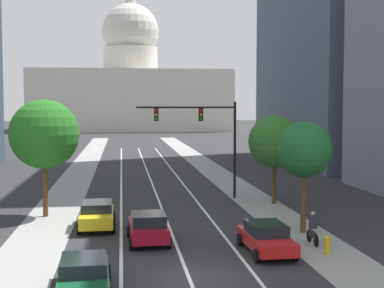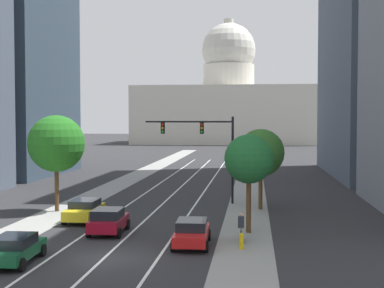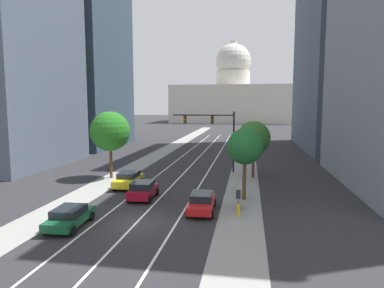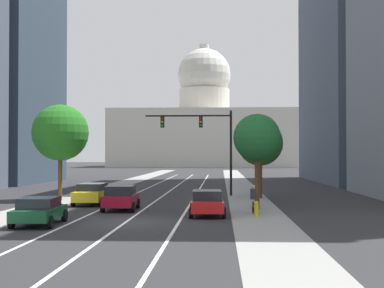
# 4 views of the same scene
# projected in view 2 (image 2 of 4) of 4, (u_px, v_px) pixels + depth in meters

# --- Properties ---
(ground_plane) EXTENTS (400.00, 400.00, 0.00)m
(ground_plane) POSITION_uv_depth(u_px,v_px,m) (191.00, 177.00, 68.08)
(ground_plane) COLOR #2B2B2D
(sidewalk_left) EXTENTS (3.22, 130.00, 0.01)m
(sidewalk_left) POSITION_uv_depth(u_px,v_px,m) (125.00, 181.00, 63.91)
(sidewalk_left) COLOR gray
(sidewalk_left) RESTS_ON ground
(sidewalk_right) EXTENTS (3.22, 130.00, 0.01)m
(sidewalk_right) POSITION_uv_depth(u_px,v_px,m) (249.00, 183.00, 62.31)
(sidewalk_right) COLOR gray
(sidewalk_right) RESTS_ON ground
(lane_stripe_left) EXTENTS (0.16, 90.00, 0.01)m
(lane_stripe_left) POSITION_uv_depth(u_px,v_px,m) (145.00, 193.00, 53.50)
(lane_stripe_left) COLOR white
(lane_stripe_left) RESTS_ON ground
(lane_stripe_center) EXTENTS (0.16, 90.00, 0.01)m
(lane_stripe_center) POSITION_uv_depth(u_px,v_px,m) (174.00, 194.00, 53.18)
(lane_stripe_center) COLOR white
(lane_stripe_center) RESTS_ON ground
(lane_stripe_right) EXTENTS (0.16, 90.00, 0.01)m
(lane_stripe_right) POSITION_uv_depth(u_px,v_px,m) (202.00, 194.00, 52.87)
(lane_stripe_right) COLOR white
(lane_stripe_right) RESTS_ON ground
(office_tower_far_left) EXTENTS (14.97, 19.92, 34.40)m
(office_tower_far_left) POSITION_uv_depth(u_px,v_px,m) (2.00, 41.00, 71.00)
(office_tower_far_left) COLOR #334251
(office_tower_far_left) RESTS_ON ground
(capitol_building) EXTENTS (54.53, 29.46, 37.12)m
(capitol_building) POSITION_uv_depth(u_px,v_px,m) (228.00, 105.00, 165.70)
(capitol_building) COLOR beige
(capitol_building) RESTS_ON ground
(car_crimson) EXTENTS (2.19, 4.07, 1.58)m
(car_crimson) POSITION_uv_depth(u_px,v_px,m) (108.00, 221.00, 34.59)
(car_crimson) COLOR maroon
(car_crimson) RESTS_ON ground
(car_red) EXTENTS (2.16, 4.56, 1.47)m
(car_red) POSITION_uv_depth(u_px,v_px,m) (192.00, 232.00, 31.29)
(car_red) COLOR red
(car_red) RESTS_ON ground
(car_yellow) EXTENTS (2.15, 4.54, 1.51)m
(car_yellow) POSITION_uv_depth(u_px,v_px,m) (85.00, 210.00, 38.84)
(car_yellow) COLOR yellow
(car_yellow) RESTS_ON ground
(car_green) EXTENTS (2.24, 4.38, 1.39)m
(car_green) POSITION_uv_depth(u_px,v_px,m) (14.00, 249.00, 27.46)
(car_green) COLOR #14512D
(car_green) RESTS_ON ground
(traffic_signal_mast) EXTENTS (7.59, 0.39, 7.41)m
(traffic_signal_mast) POSITION_uv_depth(u_px,v_px,m) (206.00, 141.00, 46.98)
(traffic_signal_mast) COLOR black
(traffic_signal_mast) RESTS_ON ground
(fire_hydrant) EXTENTS (0.26, 0.35, 0.91)m
(fire_hydrant) POSITION_uv_depth(u_px,v_px,m) (241.00, 241.00, 30.41)
(fire_hydrant) COLOR yellow
(fire_hydrant) RESTS_ON ground
(cyclist) EXTENTS (0.36, 1.70, 1.72)m
(cyclist) POSITION_uv_depth(u_px,v_px,m) (241.00, 228.00, 32.22)
(cyclist) COLOR black
(cyclist) RESTS_ON ground
(street_tree_far_right) EXTENTS (3.76, 3.76, 6.41)m
(street_tree_far_right) POSITION_uv_depth(u_px,v_px,m) (261.00, 153.00, 43.75)
(street_tree_far_right) COLOR #51381E
(street_tree_far_right) RESTS_ON ground
(street_tree_near_left) EXTENTS (4.43, 4.43, 7.51)m
(street_tree_near_left) POSITION_uv_depth(u_px,v_px,m) (56.00, 144.00, 42.79)
(street_tree_near_left) COLOR #51381E
(street_tree_near_left) RESTS_ON ground
(street_tree_mid_right) EXTENTS (3.12, 3.12, 6.24)m
(street_tree_mid_right) POSITION_uv_depth(u_px,v_px,m) (249.00, 159.00, 34.73)
(street_tree_mid_right) COLOR #51381E
(street_tree_mid_right) RESTS_ON ground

